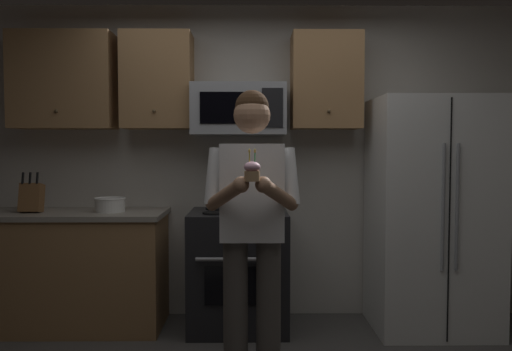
{
  "coord_description": "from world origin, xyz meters",
  "views": [
    {
      "loc": [
        -0.06,
        -2.7,
        1.41
      ],
      "look_at": [
        -0.02,
        0.43,
        1.25
      ],
      "focal_mm": 36.74,
      "sensor_mm": 36.0,
      "label": 1
    }
  ],
  "objects_px": {
    "refrigerator": "(432,214)",
    "knife_block": "(32,198)",
    "microwave": "(239,110)",
    "oven_range": "(239,270)",
    "person": "(252,218)",
    "cupcake": "(252,171)",
    "bowl_large_white": "(110,204)"
  },
  "relations": [
    {
      "from": "cupcake",
      "to": "microwave",
      "type": "bearing_deg",
      "value": 94.17
    },
    {
      "from": "bowl_large_white",
      "to": "knife_block",
      "type": "bearing_deg",
      "value": -177.58
    },
    {
      "from": "oven_range",
      "to": "microwave",
      "type": "distance_m",
      "value": 1.26
    },
    {
      "from": "person",
      "to": "cupcake",
      "type": "xyz_separation_m",
      "value": [
        0.0,
        -0.33,
        0.3
      ]
    },
    {
      "from": "microwave",
      "to": "cupcake",
      "type": "bearing_deg",
      "value": -85.83
    },
    {
      "from": "microwave",
      "to": "refrigerator",
      "type": "bearing_deg",
      "value": -6.03
    },
    {
      "from": "oven_range",
      "to": "microwave",
      "type": "height_order",
      "value": "microwave"
    },
    {
      "from": "refrigerator",
      "to": "cupcake",
      "type": "distance_m",
      "value": 1.9
    },
    {
      "from": "bowl_large_white",
      "to": "person",
      "type": "relative_size",
      "value": 0.14
    },
    {
      "from": "refrigerator",
      "to": "knife_block",
      "type": "bearing_deg",
      "value": 179.82
    },
    {
      "from": "refrigerator",
      "to": "person",
      "type": "relative_size",
      "value": 1.02
    },
    {
      "from": "bowl_large_white",
      "to": "cupcake",
      "type": "distance_m",
      "value": 1.71
    },
    {
      "from": "oven_range",
      "to": "cupcake",
      "type": "distance_m",
      "value": 1.52
    },
    {
      "from": "microwave",
      "to": "oven_range",
      "type": "bearing_deg",
      "value": -90.02
    },
    {
      "from": "refrigerator",
      "to": "knife_block",
      "type": "xyz_separation_m",
      "value": [
        -3.1,
        0.01,
        0.13
      ]
    },
    {
      "from": "bowl_large_white",
      "to": "cupcake",
      "type": "relative_size",
      "value": 1.37
    },
    {
      "from": "refrigerator",
      "to": "knife_block",
      "type": "distance_m",
      "value": 3.1
    },
    {
      "from": "person",
      "to": "refrigerator",
      "type": "bearing_deg",
      "value": 32.85
    },
    {
      "from": "knife_block",
      "to": "cupcake",
      "type": "distance_m",
      "value": 2.12
    },
    {
      "from": "knife_block",
      "to": "person",
      "type": "bearing_deg",
      "value": -28.28
    },
    {
      "from": "microwave",
      "to": "knife_block",
      "type": "height_order",
      "value": "microwave"
    },
    {
      "from": "microwave",
      "to": "refrigerator",
      "type": "relative_size",
      "value": 0.41
    },
    {
      "from": "cupcake",
      "to": "oven_range",
      "type": "bearing_deg",
      "value": 94.56
    },
    {
      "from": "microwave",
      "to": "bowl_large_white",
      "type": "xyz_separation_m",
      "value": [
        -1.0,
        -0.12,
        -0.74
      ]
    },
    {
      "from": "microwave",
      "to": "bowl_large_white",
      "type": "relative_size",
      "value": 3.1
    },
    {
      "from": "microwave",
      "to": "person",
      "type": "bearing_deg",
      "value": -84.54
    },
    {
      "from": "knife_block",
      "to": "microwave",
      "type": "bearing_deg",
      "value": 5.32
    },
    {
      "from": "refrigerator",
      "to": "knife_block",
      "type": "height_order",
      "value": "refrigerator"
    },
    {
      "from": "person",
      "to": "microwave",
      "type": "bearing_deg",
      "value": 95.46
    },
    {
      "from": "oven_range",
      "to": "cupcake",
      "type": "relative_size",
      "value": 5.36
    },
    {
      "from": "microwave",
      "to": "person",
      "type": "xyz_separation_m",
      "value": [
        0.1,
        -1.06,
        -0.72
      ]
    },
    {
      "from": "knife_block",
      "to": "bowl_large_white",
      "type": "height_order",
      "value": "knife_block"
    }
  ]
}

